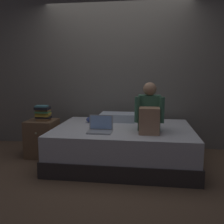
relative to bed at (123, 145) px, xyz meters
The scene contains 9 objects.
ground_plane 0.45m from the bed, 123.69° to the right, with size 8.00×8.00×0.00m, color brown.
wall_back 1.43m from the bed, 102.53° to the left, with size 5.60×0.10×2.70m, color slate.
bed is the anchor object (origin of this frame).
nightstand 1.31m from the bed, behind, with size 0.44×0.46×0.58m.
person_sitting 0.67m from the bed, 30.07° to the right, with size 0.39×0.44×0.66m.
laptop 0.55m from the bed, 128.60° to the right, with size 0.32×0.23×0.22m.
pillow 0.58m from the bed, 106.25° to the left, with size 0.56×0.36×0.13m, color silver.
book_stack 1.34m from the bed, behind, with size 0.23×0.18×0.24m.
clothes_pile 0.65m from the bed, 141.42° to the left, with size 0.36×0.27×0.12m.
Camera 1 is at (0.53, -3.25, 1.31)m, focal length 40.19 mm.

